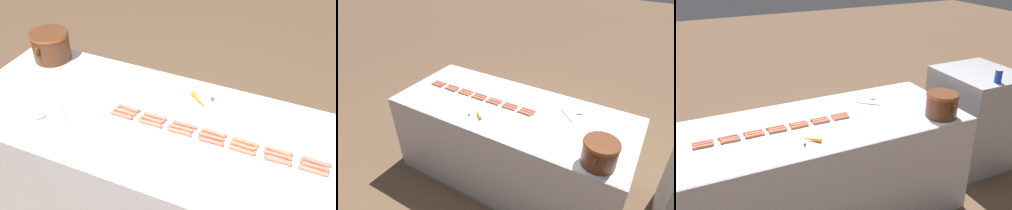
# 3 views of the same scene
# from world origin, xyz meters

# --- Properties ---
(ground_plane) EXTENTS (20.00, 20.00, 0.00)m
(ground_plane) POSITION_xyz_m (0.00, 0.00, 0.00)
(ground_plane) COLOR brown
(griddle_counter) EXTENTS (0.98, 2.34, 0.90)m
(griddle_counter) POSITION_xyz_m (0.00, 0.00, 0.45)
(griddle_counter) COLOR #BCBCC1
(griddle_counter) RESTS_ON ground_plane
(hot_dog_0) EXTENTS (0.02, 0.15, 0.02)m
(hot_dog_0) POSITION_xyz_m (-0.04, -0.92, 0.91)
(hot_dog_0) COLOR #D37254
(hot_dog_0) RESTS_ON griddle_counter
(hot_dog_1) EXTENTS (0.03, 0.15, 0.02)m
(hot_dog_1) POSITION_xyz_m (-0.04, -0.74, 0.91)
(hot_dog_1) COLOR #D86A53
(hot_dog_1) RESTS_ON griddle_counter
(hot_dog_2) EXTENTS (0.03, 0.15, 0.02)m
(hot_dog_2) POSITION_xyz_m (-0.04, -0.56, 0.91)
(hot_dog_2) COLOR #D2714F
(hot_dog_2) RESTS_ON griddle_counter
(hot_dog_3) EXTENTS (0.03, 0.15, 0.02)m
(hot_dog_3) POSITION_xyz_m (-0.04, -0.39, 0.91)
(hot_dog_3) COLOR #D8654D
(hot_dog_3) RESTS_ON griddle_counter
(hot_dog_4) EXTENTS (0.03, 0.15, 0.02)m
(hot_dog_4) POSITION_xyz_m (-0.04, -0.20, 0.91)
(hot_dog_4) COLOR #D86F53
(hot_dog_4) RESTS_ON griddle_counter
(hot_dog_5) EXTENTS (0.03, 0.15, 0.02)m
(hot_dog_5) POSITION_xyz_m (-0.04, -0.03, 0.91)
(hot_dog_5) COLOR #D36E53
(hot_dog_5) RESTS_ON griddle_counter
(hot_dog_6) EXTENTS (0.02, 0.15, 0.02)m
(hot_dog_6) POSITION_xyz_m (-0.04, 0.16, 0.91)
(hot_dog_6) COLOR #D16B50
(hot_dog_6) RESTS_ON griddle_counter
(hot_dog_7) EXTENTS (0.03, 0.15, 0.02)m
(hot_dog_7) POSITION_xyz_m (-0.01, -0.92, 0.91)
(hot_dog_7) COLOR #CF6355
(hot_dog_7) RESTS_ON griddle_counter
(hot_dog_8) EXTENTS (0.03, 0.15, 0.02)m
(hot_dog_8) POSITION_xyz_m (-0.00, -0.74, 0.91)
(hot_dog_8) COLOR #CC6755
(hot_dog_8) RESTS_ON griddle_counter
(hot_dog_9) EXTENTS (0.03, 0.15, 0.02)m
(hot_dog_9) POSITION_xyz_m (-0.01, -0.56, 0.91)
(hot_dog_9) COLOR #CE704F
(hot_dog_9) RESTS_ON griddle_counter
(hot_dog_10) EXTENTS (0.02, 0.15, 0.02)m
(hot_dog_10) POSITION_xyz_m (-0.01, -0.38, 0.91)
(hot_dog_10) COLOR #D4684E
(hot_dog_10) RESTS_ON griddle_counter
(hot_dog_11) EXTENTS (0.03, 0.15, 0.02)m
(hot_dog_11) POSITION_xyz_m (-0.01, -0.20, 0.91)
(hot_dog_11) COLOR #CF6B51
(hot_dog_11) RESTS_ON griddle_counter
(hot_dog_12) EXTENTS (0.03, 0.15, 0.02)m
(hot_dog_12) POSITION_xyz_m (-0.01, -0.02, 0.91)
(hot_dog_12) COLOR #CF6B51
(hot_dog_12) RESTS_ON griddle_counter
(hot_dog_13) EXTENTS (0.03, 0.15, 0.02)m
(hot_dog_13) POSITION_xyz_m (-0.01, 0.16, 0.91)
(hot_dog_13) COLOR #D77252
(hot_dog_13) RESTS_ON griddle_counter
(hot_dog_14) EXTENTS (0.03, 0.15, 0.02)m
(hot_dog_14) POSITION_xyz_m (0.03, -0.92, 0.91)
(hot_dog_14) COLOR #D36A4F
(hot_dog_14) RESTS_ON griddle_counter
(hot_dog_15) EXTENTS (0.03, 0.15, 0.02)m
(hot_dog_15) POSITION_xyz_m (0.03, -0.74, 0.91)
(hot_dog_15) COLOR #CF704D
(hot_dog_15) RESTS_ON griddle_counter
(hot_dog_16) EXTENTS (0.03, 0.15, 0.02)m
(hot_dog_16) POSITION_xyz_m (0.03, -0.56, 0.91)
(hot_dog_16) COLOR #D86F4C
(hot_dog_16) RESTS_ON griddle_counter
(hot_dog_17) EXTENTS (0.03, 0.15, 0.02)m
(hot_dog_17) POSITION_xyz_m (0.03, -0.38, 0.91)
(hot_dog_17) COLOR #D06F4F
(hot_dog_17) RESTS_ON griddle_counter
(hot_dog_18) EXTENTS (0.03, 0.15, 0.02)m
(hot_dog_18) POSITION_xyz_m (0.03, -0.21, 0.91)
(hot_dog_18) COLOR #D66951
(hot_dog_18) RESTS_ON griddle_counter
(hot_dog_19) EXTENTS (0.03, 0.15, 0.02)m
(hot_dog_19) POSITION_xyz_m (0.03, -0.02, 0.91)
(hot_dog_19) COLOR #CE6C53
(hot_dog_19) RESTS_ON griddle_counter
(hot_dog_20) EXTENTS (0.03, 0.15, 0.02)m
(hot_dog_20) POSITION_xyz_m (0.03, 0.15, 0.91)
(hot_dog_20) COLOR #D66D53
(hot_dog_20) RESTS_ON griddle_counter
(bean_pot) EXTENTS (0.33, 0.27, 0.20)m
(bean_pot) POSITION_xyz_m (0.33, 0.92, 1.02)
(bean_pot) COLOR #562D19
(bean_pot) RESTS_ON griddle_counter
(serving_spoon) EXTENTS (0.21, 0.22, 0.02)m
(serving_spoon) POSITION_xyz_m (-0.21, 0.56, 0.91)
(serving_spoon) COLOR #B7B7BC
(serving_spoon) RESTS_ON griddle_counter
(carrot) EXTENTS (0.14, 0.15, 0.03)m
(carrot) POSITION_xyz_m (0.26, -0.21, 0.92)
(carrot) COLOR orange
(carrot) RESTS_ON griddle_counter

